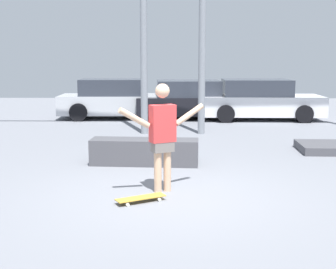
# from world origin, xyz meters

# --- Properties ---
(ground_plane) EXTENTS (36.00, 36.00, 0.00)m
(ground_plane) POSITION_xyz_m (0.00, 0.00, 0.00)
(ground_plane) COLOR slate
(skateboarder) EXTENTS (1.39, 0.76, 1.78)m
(skateboarder) POSITION_xyz_m (-0.12, 0.14, 0.99)
(skateboarder) COLOR #DBAD89
(skateboarder) RESTS_ON ground_plane
(skateboard) EXTENTS (0.78, 0.57, 0.08)m
(skateboard) POSITION_xyz_m (-0.44, -0.44, 0.06)
(skateboard) COLOR gold
(skateboard) RESTS_ON ground_plane
(grind_box) EXTENTS (2.24, 0.71, 0.53)m
(grind_box) POSITION_xyz_m (-0.55, 2.12, 0.26)
(grind_box) COLOR #47474C
(grind_box) RESTS_ON ground_plane
(parked_car_silver) EXTENTS (4.16, 1.94, 1.42)m
(parked_car_silver) POSITION_xyz_m (-2.09, 9.52, 0.68)
(parked_car_silver) COLOR #B7BABF
(parked_car_silver) RESTS_ON ground_plane
(parked_car_black) EXTENTS (4.14, 2.16, 1.37)m
(parked_car_black) POSITION_xyz_m (0.64, 9.51, 0.66)
(parked_car_black) COLOR black
(parked_car_black) RESTS_ON ground_plane
(parked_car_white) EXTENTS (4.26, 2.02, 1.42)m
(parked_car_white) POSITION_xyz_m (3.05, 9.30, 0.68)
(parked_car_white) COLOR white
(parked_car_white) RESTS_ON ground_plane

